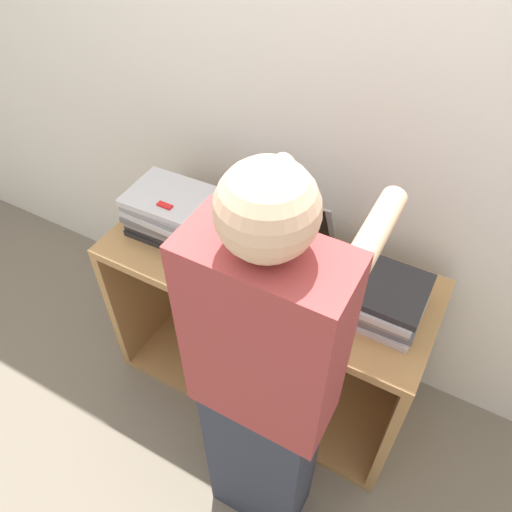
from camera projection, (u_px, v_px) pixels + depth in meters
name	position (u px, v px, depth m)	size (l,w,h in m)	color
ground_plane	(237.00, 422.00, 2.27)	(12.00, 12.00, 0.00)	#756B5B
wall_back	(315.00, 123.00, 1.80)	(8.00, 0.05, 2.40)	silver
cart	(272.00, 317.00, 2.19)	(1.29, 0.53, 0.79)	#A87A47
laptop_open	(274.00, 246.00, 1.87)	(0.36, 0.36, 0.24)	gray
laptop_stack_left	(178.00, 215.00, 1.94)	(0.39, 0.27, 0.17)	#232326
laptop_stack_right	(369.00, 293.00, 1.69)	(0.38, 0.26, 0.12)	#B7B7BC
person	(264.00, 393.00, 1.46)	(0.40, 0.53, 1.63)	#2D3342
inventory_tag	(165.00, 205.00, 1.83)	(0.06, 0.02, 0.01)	red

